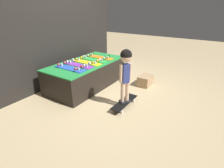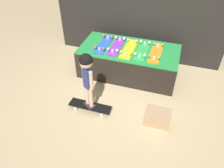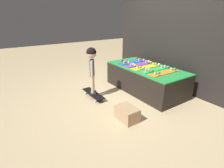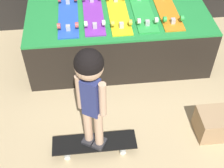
% 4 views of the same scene
% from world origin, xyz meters
% --- Properties ---
extents(ground_plane, '(16.00, 16.00, 0.00)m').
position_xyz_m(ground_plane, '(0.00, 0.00, 0.00)').
color(ground_plane, tan).
extents(back_wall, '(3.48, 0.10, 2.43)m').
position_xyz_m(back_wall, '(0.00, 1.23, 1.22)').
color(back_wall, black).
rests_on(back_wall, ground_plane).
extents(display_rack, '(1.84, 0.92, 0.56)m').
position_xyz_m(display_rack, '(0.00, 0.54, 0.28)').
color(display_rack, black).
rests_on(display_rack, ground_plane).
extents(skateboard_blue_on_rack, '(0.20, 0.72, 0.09)m').
position_xyz_m(skateboard_blue_on_rack, '(-0.50, 0.53, 0.57)').
color(skateboard_blue_on_rack, blue).
rests_on(skateboard_blue_on_rack, display_rack).
extents(skateboard_purple_on_rack, '(0.20, 0.72, 0.09)m').
position_xyz_m(skateboard_purple_on_rack, '(-0.25, 0.54, 0.57)').
color(skateboard_purple_on_rack, purple).
rests_on(skateboard_purple_on_rack, display_rack).
extents(skateboard_yellow_on_rack, '(0.20, 0.72, 0.09)m').
position_xyz_m(skateboard_yellow_on_rack, '(0.00, 0.52, 0.57)').
color(skateboard_yellow_on_rack, yellow).
rests_on(skateboard_yellow_on_rack, display_rack).
extents(skateboard_green_on_rack, '(0.20, 0.72, 0.09)m').
position_xyz_m(skateboard_green_on_rack, '(0.25, 0.53, 0.57)').
color(skateboard_green_on_rack, green).
rests_on(skateboard_green_on_rack, display_rack).
extents(skateboard_orange_on_rack, '(0.20, 0.72, 0.09)m').
position_xyz_m(skateboard_orange_on_rack, '(0.50, 0.53, 0.57)').
color(skateboard_orange_on_rack, orange).
rests_on(skateboard_orange_on_rack, display_rack).
extents(skateboard_on_floor, '(0.70, 0.19, 0.09)m').
position_xyz_m(skateboard_on_floor, '(-0.34, -0.65, 0.07)').
color(skateboard_on_floor, black).
rests_on(skateboard_on_floor, ground_plane).
extents(child, '(0.22, 0.20, 0.97)m').
position_xyz_m(child, '(-0.34, -0.65, 0.77)').
color(child, '#2D2D33').
rests_on(child, skateboard_on_floor).
extents(storage_box, '(0.38, 0.26, 0.23)m').
position_xyz_m(storage_box, '(0.75, -0.59, 0.12)').
color(storage_box, tan).
rests_on(storage_box, ground_plane).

